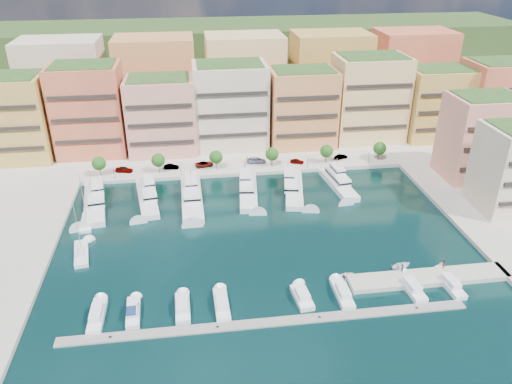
# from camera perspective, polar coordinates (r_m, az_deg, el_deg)

# --- Properties ---
(ground) EXTENTS (400.00, 400.00, 0.00)m
(ground) POSITION_cam_1_polar(r_m,az_deg,el_deg) (114.10, 0.59, -4.58)
(ground) COLOR black
(ground) RESTS_ON ground
(north_quay) EXTENTS (220.00, 64.00, 2.00)m
(north_quay) POSITION_cam_1_polar(r_m,az_deg,el_deg) (169.56, -2.46, 6.44)
(north_quay) COLOR #9E998E
(north_quay) RESTS_ON ground
(hillside) EXTENTS (240.00, 40.00, 58.00)m
(hillside) POSITION_cam_1_polar(r_m,az_deg,el_deg) (214.96, -3.74, 10.94)
(hillside) COLOR #223816
(hillside) RESTS_ON ground
(south_pontoon) EXTENTS (72.00, 2.20, 0.35)m
(south_pontoon) POSITION_cam_1_polar(r_m,az_deg,el_deg) (89.94, 1.50, -14.76)
(south_pontoon) COLOR gray
(south_pontoon) RESTS_ON ground
(finger_pier) EXTENTS (32.00, 5.00, 2.00)m
(finger_pier) POSITION_cam_1_polar(r_m,az_deg,el_deg) (105.09, 19.08, -9.44)
(finger_pier) COLOR #9E998E
(finger_pier) RESTS_ON ground
(apartment_0) EXTENTS (22.00, 16.50, 24.80)m
(apartment_0) POSITION_cam_1_polar(r_m,az_deg,el_deg) (161.68, -26.29, 7.57)
(apartment_0) COLOR #BA9844
(apartment_0) RESTS_ON north_quay
(apartment_1) EXTENTS (20.00, 16.50, 26.80)m
(apartment_1) POSITION_cam_1_polar(r_m,az_deg,el_deg) (157.63, -18.52, 8.92)
(apartment_1) COLOR #DA6A48
(apartment_1) RESTS_ON north_quay
(apartment_2) EXTENTS (20.00, 15.50, 22.80)m
(apartment_2) POSITION_cam_1_polar(r_m,az_deg,el_deg) (153.76, -10.77, 8.63)
(apartment_2) COLOR tan
(apartment_2) RESTS_ON north_quay
(apartment_3) EXTENTS (22.00, 16.50, 25.80)m
(apartment_3) POSITION_cam_1_polar(r_m,az_deg,el_deg) (155.45, -2.94, 9.86)
(apartment_3) COLOR beige
(apartment_3) RESTS_ON north_quay
(apartment_4) EXTENTS (20.00, 15.50, 23.80)m
(apartment_4) POSITION_cam_1_polar(r_m,az_deg,el_deg) (157.16, 5.26, 9.59)
(apartment_4) COLOR #C6844A
(apartment_4) RESTS_ON north_quay
(apartment_5) EXTENTS (22.00, 16.50, 26.80)m
(apartment_5) POSITION_cam_1_polar(r_m,az_deg,el_deg) (164.74, 12.74, 10.42)
(apartment_5) COLOR tan
(apartment_5) RESTS_ON north_quay
(apartment_6) EXTENTS (20.00, 15.50, 22.80)m
(apartment_6) POSITION_cam_1_polar(r_m,az_deg,el_deg) (172.35, 19.88, 9.51)
(apartment_6) COLOR #BA9844
(apartment_6) RESTS_ON north_quay
(apartment_7) EXTENTS (22.00, 16.50, 24.80)m
(apartment_7) POSITION_cam_1_polar(r_m,az_deg,el_deg) (180.45, 25.95, 9.48)
(apartment_7) COLOR #DA6A48
(apartment_7) RESTS_ON north_quay
(apartment_east_a) EXTENTS (18.00, 14.50, 22.80)m
(apartment_east_a) POSITION_cam_1_polar(r_m,az_deg,el_deg) (146.77, 24.21, 5.77)
(apartment_east_a) COLOR tan
(apartment_east_a) RESTS_ON east_quay
(backblock_0) EXTENTS (26.00, 18.00, 30.00)m
(backblock_0) POSITION_cam_1_polar(r_m,az_deg,el_deg) (180.17, -21.01, 11.28)
(backblock_0) COLOR beige
(backblock_0) RESTS_ON north_quay
(backblock_1) EXTENTS (26.00, 18.00, 30.00)m
(backblock_1) POSITION_cam_1_polar(r_m,az_deg,el_deg) (175.85, -11.29, 12.19)
(backblock_1) COLOR #C6844A
(backblock_1) RESTS_ON north_quay
(backblock_2) EXTENTS (26.00, 18.00, 30.00)m
(backblock_2) POSITION_cam_1_polar(r_m,az_deg,el_deg) (176.58, -1.30, 12.76)
(backblock_2) COLOR tan
(backblock_2) RESTS_ON north_quay
(backblock_3) EXTENTS (26.00, 18.00, 30.00)m
(backblock_3) POSITION_cam_1_polar(r_m,az_deg,el_deg) (182.32, 8.35, 12.95)
(backblock_3) COLOR #BA9844
(backblock_3) RESTS_ON north_quay
(backblock_4) EXTENTS (26.00, 18.00, 30.00)m
(backblock_4) POSITION_cam_1_polar(r_m,az_deg,el_deg) (192.62, 17.20, 12.81)
(backblock_4) COLOR #DA6A48
(backblock_4) RESTS_ON north_quay
(tree_0) EXTENTS (3.80, 3.80, 5.65)m
(tree_0) POSITION_cam_1_polar(r_m,az_deg,el_deg) (143.07, -17.52, 3.13)
(tree_0) COLOR #473323
(tree_0) RESTS_ON north_quay
(tree_1) EXTENTS (3.80, 3.80, 5.65)m
(tree_1) POSITION_cam_1_polar(r_m,az_deg,el_deg) (141.08, -11.12, 3.58)
(tree_1) COLOR #473323
(tree_1) RESTS_ON north_quay
(tree_2) EXTENTS (3.80, 3.80, 5.65)m
(tree_2) POSITION_cam_1_polar(r_m,az_deg,el_deg) (140.89, -4.61, 3.99)
(tree_2) COLOR #473323
(tree_2) RESTS_ON north_quay
(tree_3) EXTENTS (3.80, 3.80, 5.65)m
(tree_3) POSITION_cam_1_polar(r_m,az_deg,el_deg) (142.51, 1.84, 4.34)
(tree_3) COLOR #473323
(tree_3) RESTS_ON north_quay
(tree_4) EXTENTS (3.80, 3.80, 5.65)m
(tree_4) POSITION_cam_1_polar(r_m,az_deg,el_deg) (145.88, 8.07, 4.64)
(tree_4) COLOR #473323
(tree_4) RESTS_ON north_quay
(tree_5) EXTENTS (3.80, 3.80, 5.65)m
(tree_5) POSITION_cam_1_polar(r_m,az_deg,el_deg) (150.87, 13.96, 4.86)
(tree_5) COLOR #473323
(tree_5) RESTS_ON north_quay
(lamppost_0) EXTENTS (0.30, 0.30, 4.20)m
(lamppost_0) POSITION_cam_1_polar(r_m,az_deg,el_deg) (140.68, -15.99, 2.53)
(lamppost_0) COLOR black
(lamppost_0) RESTS_ON north_quay
(lamppost_1) EXTENTS (0.30, 0.30, 4.20)m
(lamppost_1) POSITION_cam_1_polar(r_m,az_deg,el_deg) (139.05, -8.65, 3.02)
(lamppost_1) COLOR black
(lamppost_1) RESTS_ON north_quay
(lamppost_2) EXTENTS (0.30, 0.30, 4.20)m
(lamppost_2) POSITION_cam_1_polar(r_m,az_deg,el_deg) (139.74, -1.26, 3.46)
(lamppost_2) COLOR black
(lamppost_2) RESTS_ON north_quay
(lamppost_3) EXTENTS (0.30, 0.30, 4.20)m
(lamppost_3) POSITION_cam_1_polar(r_m,az_deg,el_deg) (142.72, 5.96, 3.84)
(lamppost_3) COLOR black
(lamppost_3) RESTS_ON north_quay
(lamppost_4) EXTENTS (0.30, 0.30, 4.20)m
(lamppost_4) POSITION_cam_1_polar(r_m,az_deg,el_deg) (147.84, 12.78, 4.14)
(lamppost_4) COLOR black
(lamppost_4) RESTS_ON north_quay
(yacht_0) EXTENTS (7.99, 22.89, 7.30)m
(yacht_0) POSITION_cam_1_polar(r_m,az_deg,el_deg) (131.31, -17.95, -0.87)
(yacht_0) COLOR silver
(yacht_0) RESTS_ON ground
(yacht_1) EXTENTS (7.25, 21.17, 7.30)m
(yacht_1) POSITION_cam_1_polar(r_m,az_deg,el_deg) (130.14, -12.34, -0.43)
(yacht_1) COLOR silver
(yacht_1) RESTS_ON ground
(yacht_2) EXTENTS (5.43, 24.02, 7.30)m
(yacht_2) POSITION_cam_1_polar(r_m,az_deg,el_deg) (128.26, -7.36, -0.37)
(yacht_2) COLOR silver
(yacht_2) RESTS_ON ground
(yacht_3) EXTENTS (6.51, 20.90, 7.30)m
(yacht_3) POSITION_cam_1_polar(r_m,az_deg,el_deg) (130.37, -0.93, 0.35)
(yacht_3) COLOR silver
(yacht_3) RESTS_ON ground
(yacht_4) EXTENTS (8.24, 21.66, 7.30)m
(yacht_4) POSITION_cam_1_polar(r_m,az_deg,el_deg) (131.92, 4.30, 0.56)
(yacht_4) COLOR silver
(yacht_4) RESTS_ON ground
(yacht_5) EXTENTS (6.28, 18.98, 7.30)m
(yacht_5) POSITION_cam_1_polar(r_m,az_deg,el_deg) (135.91, 9.33, 1.15)
(yacht_5) COLOR silver
(yacht_5) RESTS_ON ground
(cruiser_0) EXTENTS (2.54, 9.09, 2.55)m
(cruiser_0) POSITION_cam_1_polar(r_m,az_deg,el_deg) (94.76, -17.70, -13.32)
(cruiser_0) COLOR silver
(cruiser_0) RESTS_ON ground
(cruiser_1) EXTENTS (2.73, 8.06, 2.66)m
(cruiser_1) POSITION_cam_1_polar(r_m,az_deg,el_deg) (93.72, -13.86, -13.22)
(cruiser_1) COLOR silver
(cruiser_1) RESTS_ON ground
(cruiser_2) EXTENTS (2.73, 7.99, 2.55)m
(cruiser_2) POSITION_cam_1_polar(r_m,az_deg,el_deg) (93.01, -8.38, -12.98)
(cruiser_2) COLOR silver
(cruiser_2) RESTS_ON ground
(cruiser_3) EXTENTS (2.72, 8.86, 2.55)m
(cruiser_3) POSITION_cam_1_polar(r_m,az_deg,el_deg) (93.00, -3.94, -12.71)
(cruiser_3) COLOR silver
(cruiser_3) RESTS_ON ground
(cruiser_5) EXTENTS (3.39, 7.30, 2.55)m
(cruiser_5) POSITION_cam_1_polar(r_m,az_deg,el_deg) (94.75, 5.30, -11.89)
(cruiser_5) COLOR silver
(cruiser_5) RESTS_ON ground
(cruiser_6) EXTENTS (2.54, 8.64, 2.55)m
(cruiser_6) POSITION_cam_1_polar(r_m,az_deg,el_deg) (96.53, 9.85, -11.39)
(cruiser_6) COLOR silver
(cruiser_6) RESTS_ON ground
(cruiser_8) EXTENTS (3.19, 8.67, 2.55)m
(cruiser_8) POSITION_cam_1_polar(r_m,az_deg,el_deg) (101.04, 17.34, -10.38)
(cruiser_8) COLOR silver
(cruiser_8) RESTS_ON ground
(cruiser_9) EXTENTS (2.79, 8.96, 2.55)m
(cruiser_9) POSITION_cam_1_polar(r_m,az_deg,el_deg) (104.33, 21.27, -9.79)
(cruiser_9) COLOR silver
(cruiser_9) RESTS_ON ground
(sailboat_2) EXTENTS (3.22, 8.98, 13.20)m
(sailboat_2) POSITION_cam_1_polar(r_m,az_deg,el_deg) (123.41, -18.76, -3.37)
(sailboat_2) COLOR silver
(sailboat_2) RESTS_ON ground
(sailboat_1) EXTENTS (4.44, 10.28, 13.20)m
(sailboat_1) POSITION_cam_1_polar(r_m,az_deg,el_deg) (112.35, -19.34, -6.71)
(sailboat_1) COLOR silver
(sailboat_1) RESTS_ON ground
(tender_1) EXTENTS (1.71, 1.61, 0.73)m
(tender_1) POSITION_cam_1_polar(r_m,az_deg,el_deg) (107.07, 15.88, -7.92)
(tender_1) COLOR beige
(tender_1) RESTS_ON ground
(tender_0) EXTENTS (4.03, 3.40, 0.71)m
(tender_0) POSITION_cam_1_polar(r_m,az_deg,el_deg) (101.52, 10.29, -9.37)
(tender_0) COLOR silver
(tender_0) RESTS_ON ground
(tender_3) EXTENTS (1.69, 1.55, 0.74)m
(tender_3) POSITION_cam_1_polar(r_m,az_deg,el_deg) (110.12, 20.48, -7.62)
(tender_3) COLOR beige
(tender_3) RESTS_ON ground
(tender_2) EXTENTS (5.28, 4.56, 0.92)m
(tender_2) POSITION_cam_1_polar(r_m,az_deg,el_deg) (106.54, 16.32, -8.12)
(tender_2) COLOR white
(tender_2) RESTS_ON ground
(car_0) EXTENTS (5.10, 2.94, 1.63)m
(car_0) POSITION_cam_1_polar(r_m,az_deg,el_deg) (144.71, -14.85, 2.51)
(car_0) COLOR gray
(car_0) RESTS_ON north_quay
(car_1) EXTENTS (4.38, 2.03, 1.39)m
(car_1) POSITION_cam_1_polar(r_m,az_deg,el_deg) (143.96, -9.66, 2.87)
(car_1) COLOR gray
(car_1) RESTS_ON north_quay
(car_2) EXTENTS (5.59, 3.33, 1.46)m
(car_2) POSITION_cam_1_polar(r_m,az_deg,el_deg) (144.23, -5.93, 3.19)
(car_2) COLOR gray
(car_2) RESTS_ON north_quay
(car_3) EXTENTS (5.68, 2.44, 1.63)m
(car_3) POSITION_cam_1_polar(r_m,az_deg,el_deg) (145.74, 0.02, 3.64)
(car_3) COLOR gray
(car_3) RESTS_ON north_quay
(car_4) EXTENTS (4.31, 2.92, 1.36)m
(car_4) POSITION_cam_1_polar(r_m,az_deg,el_deg) (146.01, 4.71, 3.53)
(car_4) COLOR gray
(car_4) RESTS_ON north_quay
(car_5) EXTENTS (4.34, 2.78, 1.35)m
(car_5) POSITION_cam_1_polar(r_m,az_deg,el_deg) (150.60, 9.68, 3.99)
(car_5) COLOR gray
(car_5) RESTS_ON north_quay
(person_0) EXTENTS (0.64, 0.79, 1.89)m
(person_0) POSITION_cam_1_polar(r_m,az_deg,el_deg) (103.34, 16.37, -8.33)
(person_0) COLOR #232D47
(person_0) RESTS_ON finger_pier
(person_1) EXTENTS (1.21, 1.20, 1.97)m
(person_1) POSITION_cam_1_polar(r_m,az_deg,el_deg) (107.03, 20.61, -7.69)
(person_1) COLOR #4C322D
(person_1) RESTS_ON finger_pier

